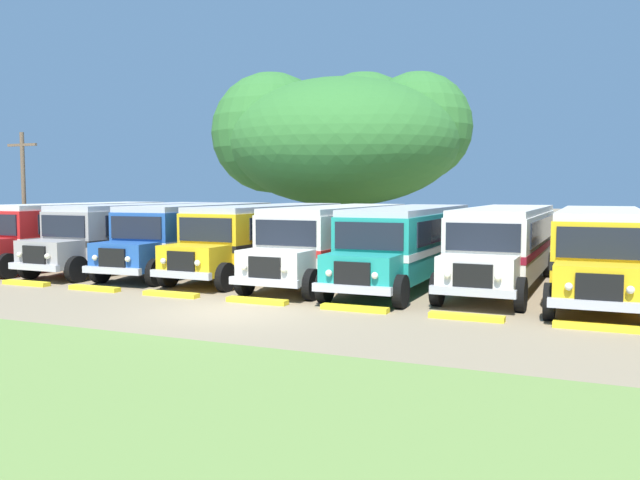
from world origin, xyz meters
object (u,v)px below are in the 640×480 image
at_px(utility_pole, 24,192).
at_px(parked_bus_slot_7, 600,248).
at_px(parked_bus_slot_4, 337,238).
at_px(parked_bus_slot_5, 408,241).
at_px(parked_bus_slot_6, 505,242).
at_px(parked_bus_slot_0, 77,230).
at_px(parked_bus_slot_2, 198,233).
at_px(broad_shade_tree, 344,138).
at_px(parked_bus_slot_3, 267,235).
at_px(parked_bus_slot_1, 138,232).

bearing_deg(utility_pole, parked_bus_slot_7, -0.59).
height_order(parked_bus_slot_4, parked_bus_slot_5, same).
distance_m(parked_bus_slot_6, utility_pole, 22.55).
distance_m(parked_bus_slot_0, parked_bus_slot_7, 22.25).
bearing_deg(parked_bus_slot_4, parked_bus_slot_6, 96.33).
distance_m(parked_bus_slot_2, parked_bus_slot_7, 16.03).
height_order(parked_bus_slot_6, utility_pole, utility_pole).
distance_m(parked_bus_slot_6, broad_shade_tree, 16.74).
bearing_deg(broad_shade_tree, parked_bus_slot_4, -69.64).
height_order(parked_bus_slot_3, parked_bus_slot_4, same).
bearing_deg(parked_bus_slot_1, parked_bus_slot_0, -84.30).
height_order(parked_bus_slot_1, parked_bus_slot_4, same).
distance_m(parked_bus_slot_0, parked_bus_slot_5, 15.80).
xyz_separation_m(parked_bus_slot_3, broad_shade_tree, (-1.30, 11.98, 4.85)).
distance_m(parked_bus_slot_1, parked_bus_slot_5, 12.52).
distance_m(parked_bus_slot_5, parked_bus_slot_6, 3.42).
bearing_deg(parked_bus_slot_7, parked_bus_slot_5, -91.15).
relative_size(parked_bus_slot_5, parked_bus_slot_6, 1.00).
xyz_separation_m(parked_bus_slot_0, parked_bus_slot_1, (3.29, 0.26, 0.00)).
bearing_deg(parked_bus_slot_1, parked_bus_slot_5, 89.46).
distance_m(parked_bus_slot_3, parked_bus_slot_6, 9.52).
distance_m(parked_bus_slot_6, parked_bus_slot_7, 3.27).
xyz_separation_m(parked_bus_slot_1, parked_bus_slot_3, (6.30, 0.33, 0.00)).
height_order(parked_bus_slot_1, parked_bus_slot_3, same).
xyz_separation_m(parked_bus_slot_0, parked_bus_slot_4, (12.90, 0.14, 0.00)).
bearing_deg(parked_bus_slot_2, broad_shade_tree, 167.52).
bearing_deg(parked_bus_slot_5, parked_bus_slot_0, -90.49).
distance_m(parked_bus_slot_2, broad_shade_tree, 13.11).
bearing_deg(parked_bus_slot_2, parked_bus_slot_0, -87.65).
height_order(parked_bus_slot_3, utility_pole, utility_pole).
xyz_separation_m(parked_bus_slot_2, utility_pole, (-9.61, -0.47, 1.75)).
bearing_deg(parked_bus_slot_6, parked_bus_slot_0, -87.36).
distance_m(parked_bus_slot_0, parked_bus_slot_2, 6.26).
height_order(parked_bus_slot_3, broad_shade_tree, broad_shade_tree).
xyz_separation_m(parked_bus_slot_7, utility_pole, (-25.62, 0.26, 1.75)).
distance_m(parked_bus_slot_1, utility_pole, 6.88).
bearing_deg(parked_bus_slot_2, parked_bus_slot_1, -86.92).
height_order(parked_bus_slot_0, utility_pole, utility_pole).
relative_size(parked_bus_slot_7, broad_shade_tree, 0.76).
xyz_separation_m(parked_bus_slot_7, broad_shade_tree, (-13.96, 12.73, 4.85)).
distance_m(parked_bus_slot_3, parked_bus_slot_7, 12.68).
height_order(parked_bus_slot_0, parked_bus_slot_6, same).
bearing_deg(parked_bus_slot_6, parked_bus_slot_7, 74.23).
distance_m(parked_bus_slot_1, broad_shade_tree, 14.14).
height_order(parked_bus_slot_0, parked_bus_slot_4, same).
relative_size(parked_bus_slot_3, parked_bus_slot_5, 1.00).
bearing_deg(utility_pole, parked_bus_slot_4, 0.15).
distance_m(parked_bus_slot_2, parked_bus_slot_5, 9.59).
height_order(parked_bus_slot_3, parked_bus_slot_6, same).
bearing_deg(parked_bus_slot_1, broad_shade_tree, 159.09).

